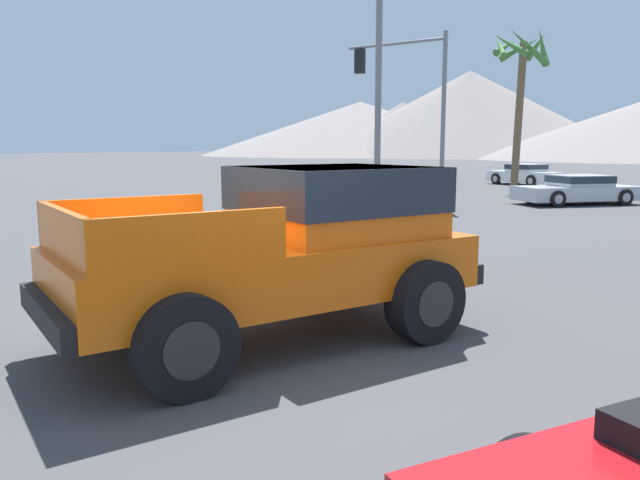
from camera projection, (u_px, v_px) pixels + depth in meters
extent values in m
plane|color=#424244|center=(259.00, 348.00, 6.79)|extent=(320.00, 320.00, 0.00)
cube|color=orange|center=(268.00, 268.00, 7.00)|extent=(3.53, 4.99, 0.61)
cube|color=orange|center=(335.00, 201.00, 7.39)|extent=(2.47, 2.54, 0.81)
cube|color=#1E2833|center=(335.00, 188.00, 7.37)|extent=(2.52, 2.60, 0.52)
cube|color=orange|center=(126.00, 218.00, 7.02)|extent=(0.72, 1.74, 0.48)
cube|color=orange|center=(193.00, 240.00, 5.41)|extent=(0.72, 1.74, 0.48)
cube|color=orange|center=(63.00, 235.00, 5.74)|extent=(1.86, 0.77, 0.48)
cube|color=black|center=(422.00, 262.00, 8.31)|extent=(1.92, 0.86, 0.24)
cube|color=black|center=(47.00, 314.00, 5.75)|extent=(1.92, 0.86, 0.24)
cylinder|color=black|center=(321.00, 270.00, 8.70)|extent=(0.64, 0.99, 0.93)
cylinder|color=#232326|center=(321.00, 270.00, 8.70)|extent=(0.51, 0.61, 0.51)
cylinder|color=black|center=(425.00, 301.00, 6.96)|extent=(0.64, 0.99, 0.93)
cylinder|color=#232326|center=(425.00, 301.00, 6.96)|extent=(0.51, 0.61, 0.51)
cylinder|color=black|center=(116.00, 297.00, 7.15)|extent=(0.64, 0.99, 0.93)
cylinder|color=#232326|center=(116.00, 297.00, 7.15)|extent=(0.51, 0.61, 0.51)
cylinder|color=black|center=(185.00, 346.00, 5.41)|extent=(0.64, 0.99, 0.93)
cylinder|color=#232326|center=(185.00, 346.00, 5.41)|extent=(0.51, 0.61, 0.51)
cube|color=#B7BABF|center=(576.00, 193.00, 23.32)|extent=(4.31, 4.61, 0.51)
cube|color=#B7BABF|center=(580.00, 181.00, 23.28)|extent=(2.43, 2.47, 0.42)
cube|color=#1E2833|center=(580.00, 179.00, 23.27)|extent=(2.49, 2.52, 0.25)
cylinder|color=black|center=(557.00, 199.00, 22.18)|extent=(0.56, 0.60, 0.60)
cylinder|color=#9E9EA3|center=(557.00, 199.00, 22.18)|extent=(0.39, 0.40, 0.33)
cylinder|color=black|center=(530.00, 195.00, 23.83)|extent=(0.56, 0.60, 0.60)
cylinder|color=#9E9EA3|center=(530.00, 195.00, 23.83)|extent=(0.39, 0.40, 0.33)
cylinder|color=black|center=(625.00, 197.00, 22.85)|extent=(0.56, 0.60, 0.60)
cylinder|color=#9E9EA3|center=(625.00, 197.00, 22.85)|extent=(0.39, 0.40, 0.33)
cylinder|color=black|center=(594.00, 194.00, 24.50)|extent=(0.56, 0.60, 0.60)
cylinder|color=#9E9EA3|center=(594.00, 194.00, 24.50)|extent=(0.39, 0.40, 0.33)
cube|color=white|center=(524.00, 177.00, 34.55)|extent=(4.44, 3.27, 0.57)
cube|color=white|center=(526.00, 168.00, 34.39)|extent=(2.19, 2.09, 0.42)
cube|color=#1E2833|center=(526.00, 167.00, 34.38)|extent=(2.24, 2.13, 0.25)
cylinder|color=black|center=(496.00, 179.00, 35.26)|extent=(0.67, 0.47, 0.63)
cylinder|color=#9E9EA3|center=(496.00, 179.00, 35.26)|extent=(0.41, 0.36, 0.35)
cylinder|color=black|center=(517.00, 178.00, 36.07)|extent=(0.67, 0.47, 0.63)
cylinder|color=#9E9EA3|center=(517.00, 178.00, 36.07)|extent=(0.41, 0.36, 0.35)
cylinder|color=black|center=(532.00, 181.00, 33.08)|extent=(0.67, 0.47, 0.63)
cylinder|color=#9E9EA3|center=(532.00, 181.00, 33.08)|extent=(0.41, 0.36, 0.35)
cylinder|color=black|center=(553.00, 180.00, 33.88)|extent=(0.67, 0.47, 0.63)
cylinder|color=#9E9EA3|center=(553.00, 180.00, 33.88)|extent=(0.41, 0.36, 0.35)
cylinder|color=slate|center=(443.00, 121.00, 21.77)|extent=(0.16, 0.16, 6.07)
cylinder|color=slate|center=(395.00, 44.00, 22.48)|extent=(3.92, 0.11, 0.11)
cube|color=black|center=(360.00, 61.00, 23.42)|extent=(0.34, 0.26, 0.90)
sphere|color=red|center=(362.00, 54.00, 23.50)|extent=(0.20, 0.20, 0.20)
sphere|color=orange|center=(362.00, 62.00, 23.54)|extent=(0.20, 0.20, 0.20)
sphere|color=green|center=(362.00, 69.00, 23.58)|extent=(0.20, 0.20, 0.20)
cylinder|color=slate|center=(379.00, 62.00, 13.43)|extent=(0.14, 0.14, 7.92)
cylinder|color=brown|center=(519.00, 117.00, 29.85)|extent=(0.36, 0.85, 7.06)
cone|color=#427533|center=(543.00, 47.00, 28.63)|extent=(0.44, 1.76, 1.65)
cone|color=#427533|center=(536.00, 46.00, 29.34)|extent=(1.42, 1.32, 1.21)
cone|color=#427533|center=(519.00, 49.00, 30.11)|extent=(1.93, 1.03, 1.23)
cone|color=#427533|center=(505.00, 47.00, 29.78)|extent=(0.77, 1.66, 1.03)
cone|color=#427533|center=(501.00, 47.00, 29.18)|extent=(1.25, 1.58, 1.40)
cone|color=#427533|center=(510.00, 44.00, 28.49)|extent=(1.87, 0.65, 1.33)
cone|color=#427533|center=(527.00, 45.00, 28.12)|extent=(1.72, 1.36, 1.68)
cone|color=gray|center=(469.00, 114.00, 126.20)|extent=(64.55, 64.55, 17.00)
cone|color=gray|center=(360.00, 129.00, 137.31)|extent=(69.56, 69.56, 11.63)
cone|color=gray|center=(403.00, 129.00, 130.00)|extent=(36.01, 36.01, 11.09)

